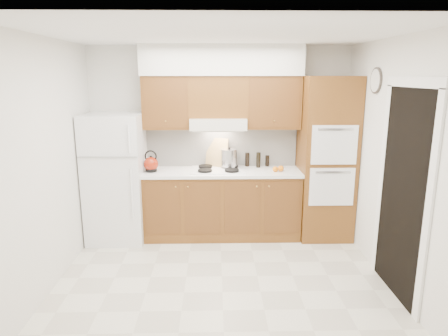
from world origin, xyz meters
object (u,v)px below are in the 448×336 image
object	(u,v)px
fridge	(116,178)
oven_cabinet	(326,159)
kettle	(151,164)
stock_pot	(229,158)

from	to	relation	value
fridge	oven_cabinet	bearing A→B (deg)	0.70
fridge	oven_cabinet	size ratio (longest dim) A/B	0.78
oven_cabinet	kettle	distance (m)	2.37
fridge	kettle	size ratio (longest dim) A/B	8.91
oven_cabinet	stock_pot	world-z (taller)	oven_cabinet
fridge	oven_cabinet	world-z (taller)	oven_cabinet
kettle	stock_pot	size ratio (longest dim) A/B	0.83
kettle	oven_cabinet	bearing A→B (deg)	4.94
stock_pot	fridge	bearing A→B (deg)	-173.02
fridge	kettle	world-z (taller)	fridge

